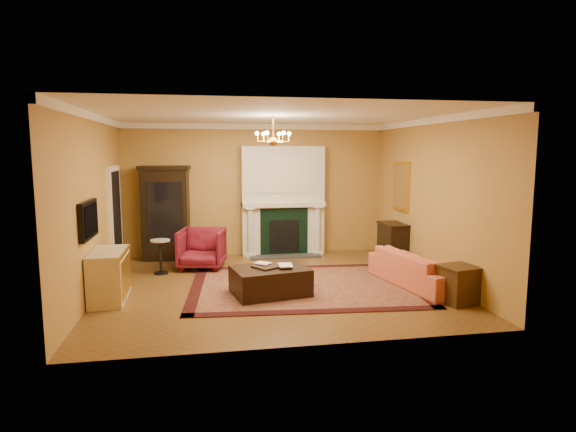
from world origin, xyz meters
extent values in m
cube|color=brown|center=(0.00, 0.00, -0.01)|extent=(6.00, 5.50, 0.02)
cube|color=white|center=(0.00, 0.00, 3.01)|extent=(6.00, 5.50, 0.02)
cube|color=#B1863F|center=(0.00, 2.76, 1.50)|extent=(6.00, 0.02, 3.00)
cube|color=#B1863F|center=(0.00, -2.76, 1.50)|extent=(6.00, 0.02, 3.00)
cube|color=#B1863F|center=(-3.01, 0.00, 1.50)|extent=(0.02, 5.50, 3.00)
cube|color=#B1863F|center=(3.01, 0.00, 1.50)|extent=(0.02, 5.50, 3.00)
cube|color=silver|center=(0.60, 2.59, 1.25)|extent=(1.90, 0.32, 2.50)
cube|color=silver|center=(0.60, 2.42, 1.85)|extent=(1.10, 0.01, 0.80)
cube|color=black|center=(0.60, 2.42, 0.55)|extent=(1.10, 0.02, 1.10)
cube|color=black|center=(0.60, 2.42, 0.45)|extent=(0.70, 0.02, 0.75)
cube|color=#333333|center=(0.60, 2.30, 0.02)|extent=(1.60, 0.50, 0.04)
cube|color=silver|center=(0.60, 2.53, 1.18)|extent=(1.90, 0.44, 0.10)
cylinder|color=silver|center=(-0.18, 2.41, 0.59)|extent=(0.14, 0.14, 1.18)
cylinder|color=silver|center=(1.38, 2.41, 0.59)|extent=(0.14, 0.14, 1.18)
cube|color=white|center=(0.00, 2.71, 2.94)|extent=(6.00, 0.08, 0.12)
cube|color=white|center=(-2.96, 0.00, 2.94)|extent=(0.08, 5.50, 0.12)
cube|color=white|center=(2.96, 0.00, 2.94)|extent=(0.08, 5.50, 0.12)
cube|color=silver|center=(-2.96, 1.70, 1.05)|extent=(0.08, 1.05, 2.10)
cube|color=black|center=(-2.92, 1.70, 1.02)|extent=(0.02, 0.85, 1.95)
cube|color=black|center=(-2.95, -0.60, 1.35)|extent=(0.08, 0.95, 0.58)
cube|color=black|center=(-2.90, -0.60, 1.35)|extent=(0.01, 0.85, 0.48)
cube|color=gold|center=(2.97, 1.40, 1.65)|extent=(0.05, 0.76, 1.05)
cube|color=white|center=(2.94, 1.40, 1.65)|extent=(0.01, 0.62, 0.90)
cylinder|color=gold|center=(0.00, 0.00, 2.80)|extent=(0.03, 0.03, 0.40)
sphere|color=gold|center=(0.00, 0.00, 2.55)|extent=(0.16, 0.16, 0.16)
sphere|color=#FFE5B2|center=(0.28, 0.00, 2.69)|extent=(0.07, 0.07, 0.07)
sphere|color=#FFE5B2|center=(0.14, 0.24, 2.69)|extent=(0.07, 0.07, 0.07)
sphere|color=#FFE5B2|center=(-0.14, 0.24, 2.69)|extent=(0.07, 0.07, 0.07)
sphere|color=#FFE5B2|center=(-0.28, 0.00, 2.69)|extent=(0.07, 0.07, 0.07)
sphere|color=#FFE5B2|center=(-0.14, -0.24, 2.69)|extent=(0.07, 0.07, 0.07)
sphere|color=#FFE5B2|center=(0.14, -0.24, 2.69)|extent=(0.07, 0.07, 0.07)
cube|color=#460F0F|center=(0.52, -0.15, 0.01)|extent=(4.21, 3.30, 0.02)
cube|color=black|center=(-2.03, 2.49, 0.99)|extent=(1.04, 0.55, 1.99)
imported|color=maroon|center=(-1.26, 1.52, 0.45)|extent=(1.03, 0.99, 0.91)
cylinder|color=black|center=(-2.06, 1.20, 0.02)|extent=(0.27, 0.27, 0.04)
cylinder|color=black|center=(-2.06, 1.20, 0.34)|extent=(0.06, 0.06, 0.61)
cylinder|color=silver|center=(-2.06, 1.20, 0.67)|extent=(0.38, 0.38, 0.03)
cube|color=beige|center=(-2.73, -0.39, 0.40)|extent=(0.53, 1.09, 0.81)
imported|color=#E56048|center=(2.53, -0.47, 0.41)|extent=(0.97, 2.19, 0.83)
cube|color=#3D2710|center=(2.72, -1.51, 0.29)|extent=(0.59, 0.59, 0.57)
cube|color=black|center=(2.78, 1.30, 0.42)|extent=(0.45, 0.76, 0.83)
cube|color=black|center=(-0.14, -0.56, 0.24)|extent=(1.36, 1.10, 0.45)
cube|color=black|center=(-0.16, -0.52, 0.48)|extent=(0.60, 0.57, 0.03)
imported|color=gray|center=(-0.32, -0.49, 0.63)|extent=(0.15, 0.16, 0.26)
imported|color=gray|center=(-0.01, -0.61, 0.65)|extent=(0.23, 0.03, 0.31)
cylinder|color=tan|center=(0.02, 2.53, 1.28)|extent=(0.12, 0.12, 0.09)
cone|color=#103D19|center=(0.02, 2.53, 1.50)|extent=(0.17, 0.17, 0.36)
cylinder|color=tan|center=(1.31, 2.53, 1.27)|extent=(0.10, 0.10, 0.08)
cone|color=#103D19|center=(1.31, 2.53, 1.47)|extent=(0.15, 0.15, 0.32)
camera|label=1|loc=(-1.22, -8.29, 2.38)|focal=30.00mm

